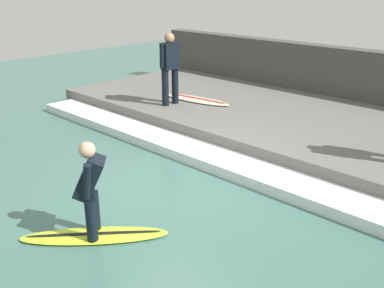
{
  "coord_description": "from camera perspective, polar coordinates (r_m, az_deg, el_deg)",
  "views": [
    {
      "loc": [
        -4.69,
        -4.91,
        3.36
      ],
      "look_at": [
        0.45,
        0.0,
        0.7
      ],
      "focal_mm": 42.0,
      "sensor_mm": 36.0,
      "label": 1
    }
  ],
  "objects": [
    {
      "name": "surfboard_waiting_far",
      "position": [
        11.43,
        0.6,
        5.69
      ],
      "size": [
        0.78,
        1.97,
        0.07
      ],
      "color": "beige",
      "rests_on": "concrete_ledge"
    },
    {
      "name": "ground_plane",
      "position": [
        7.57,
        -2.38,
        -5.84
      ],
      "size": [
        28.0,
        28.0,
        0.0
      ],
      "primitive_type": "plane",
      "color": "#426B60"
    },
    {
      "name": "surfboard_riding",
      "position": [
        6.41,
        -12.27,
        -11.29
      ],
      "size": [
        1.8,
        1.68,
        0.07
      ],
      "color": "#BFE02D",
      "rests_on": "ground_plane"
    },
    {
      "name": "back_wall",
      "position": [
        12.37,
        19.52,
        7.53
      ],
      "size": [
        0.5,
        12.82,
        1.65
      ],
      "primitive_type": "cube",
      "color": "#474442",
      "rests_on": "ground_plane"
    },
    {
      "name": "surfer_waiting_far",
      "position": [
        10.9,
        -2.83,
        10.0
      ],
      "size": [
        0.59,
        0.28,
        1.73
      ],
      "color": "black",
      "rests_on": "concrete_ledge"
    },
    {
      "name": "concrete_ledge",
      "position": [
        10.41,
        13.37,
        2.29
      ],
      "size": [
        4.4,
        12.21,
        0.41
      ],
      "primitive_type": "cube",
      "color": "#66635E",
      "rests_on": "ground_plane"
    },
    {
      "name": "wave_foam_crest",
      "position": [
        8.42,
        4.13,
        -2.34
      ],
      "size": [
        0.8,
        11.59,
        0.19
      ],
      "primitive_type": "cube",
      "color": "silver",
      "rests_on": "ground_plane"
    },
    {
      "name": "surfer_riding",
      "position": [
        6.05,
        -12.81,
        -5.08
      ],
      "size": [
        0.57,
        0.56,
        1.34
      ],
      "color": "black",
      "rests_on": "surfboard_riding"
    }
  ]
}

